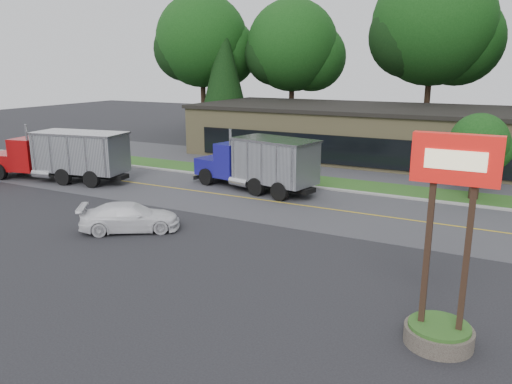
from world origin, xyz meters
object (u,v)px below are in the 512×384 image
dump_truck_red (63,154)px  bilo_sign (444,277)px  rally_car (130,217)px  dump_truck_blue (260,162)px

dump_truck_red → bilo_sign: bearing=149.4°
dump_truck_red → rally_car: dump_truck_red is taller
rally_car → dump_truck_blue: bearing=-46.2°
bilo_sign → dump_truck_blue: bearing=132.9°
dump_truck_red → rally_car: (11.11, -6.11, -1.14)m
bilo_sign → dump_truck_blue: (-12.53, 13.49, -0.22)m
dump_truck_blue → rally_car: (-1.92, -9.79, -1.14)m
dump_truck_blue → rally_car: size_ratio=1.91×
bilo_sign → dump_truck_red: (-25.56, 9.81, -0.21)m
bilo_sign → dump_truck_blue: 18.41m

